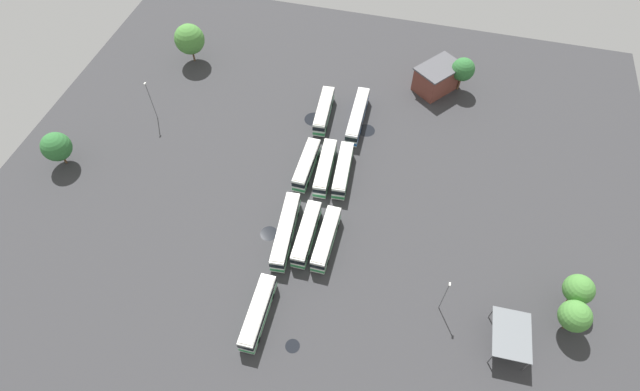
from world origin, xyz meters
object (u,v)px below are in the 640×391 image
(bus_row3_slot0, at_px, (357,116))
(maintenance_shelter, at_px, (512,335))
(bus_row0_slot2, at_px, (258,313))
(bus_row2_slot2, at_px, (307,165))
(lamp_post_mid_lot, at_px, (445,295))
(depot_building, at_px, (437,78))
(tree_northwest, at_px, (56,147))
(bus_row2_slot1, at_px, (325,168))
(bus_row1_slot2, at_px, (286,231))
(lamp_post_far_corner, at_px, (151,100))
(bus_row2_slot0, at_px, (343,170))
(bus_row1_slot1, at_px, (306,234))
(bus_row3_slot2, at_px, (324,111))
(bus_row1_slot0, at_px, (326,239))
(tree_west_edge, at_px, (579,289))
(tree_northeast, at_px, (463,69))
(tree_east_edge, at_px, (189,39))
(tree_south_edge, at_px, (575,316))

(bus_row3_slot0, bearing_deg, maintenance_shelter, -141.94)
(bus_row0_slot2, distance_m, bus_row2_slot2, 31.71)
(lamp_post_mid_lot, bearing_deg, depot_building, 7.20)
(bus_row2_slot2, relative_size, tree_northwest, 1.52)
(bus_row2_slot1, relative_size, depot_building, 1.07)
(bus_row1_slot2, height_order, bus_row2_slot2, same)
(lamp_post_far_corner, bearing_deg, bus_row2_slot0, -97.74)
(bus_row1_slot1, distance_m, bus_row2_slot2, 16.04)
(bus_row1_slot1, distance_m, bus_row3_slot2, 31.43)
(bus_row0_slot2, xyz_separation_m, bus_row1_slot2, (15.80, 0.21, 0.00))
(bus_row1_slot0, xyz_separation_m, lamp_post_far_corner, (21.89, 43.55, 3.39))
(bus_row2_slot2, height_order, tree_west_edge, tree_west_edge)
(tree_west_edge, bearing_deg, bus_row3_slot0, 52.76)
(lamp_post_far_corner, distance_m, tree_northeast, 67.87)
(bus_row1_slot2, bearing_deg, lamp_post_far_corner, 58.47)
(bus_row2_slot1, xyz_separation_m, bus_row2_slot2, (-0.16, 3.73, -0.00))
(bus_row2_slot1, xyz_separation_m, tree_west_edge, (-16.55, -45.52, 2.96))
(bus_row2_slot2, bearing_deg, depot_building, -35.18)
(maintenance_shelter, bearing_deg, tree_east_edge, 55.05)
(bus_row2_slot0, relative_size, bus_row3_slot2, 1.00)
(tree_northwest, bearing_deg, tree_west_edge, -93.65)
(bus_row2_slot0, distance_m, tree_east_edge, 50.38)
(bus_row2_slot0, bearing_deg, bus_row2_slot2, 93.67)
(bus_row3_slot0, xyz_separation_m, tree_south_edge, (-36.80, -41.68, 2.61))
(bus_row2_slot1, height_order, tree_northwest, tree_northwest)
(maintenance_shelter, bearing_deg, tree_south_edge, -61.32)
(maintenance_shelter, bearing_deg, bus_row3_slot0, 38.06)
(bus_row2_slot1, height_order, bus_row2_slot2, same)
(bus_row1_slot2, distance_m, bus_row3_slot2, 31.53)
(tree_south_edge, relative_size, tree_east_edge, 0.73)
(lamp_post_mid_lot, bearing_deg, tree_west_edge, -72.90)
(bus_row1_slot1, xyz_separation_m, lamp_post_mid_lot, (-7.20, -24.58, 2.87))
(bus_row1_slot0, height_order, bus_row2_slot1, same)
(bus_row0_slot2, relative_size, tree_west_edge, 1.69)
(bus_row1_slot0, height_order, lamp_post_mid_lot, lamp_post_mid_lot)
(bus_row2_slot1, distance_m, bus_row2_slot2, 3.74)
(bus_row2_slot2, bearing_deg, bus_row1_slot0, -153.14)
(bus_row1_slot1, xyz_separation_m, lamp_post_far_corner, (21.76, 39.91, 3.39))
(bus_row1_slot1, relative_size, tree_west_edge, 1.73)
(bus_row2_slot2, bearing_deg, bus_row3_slot2, 1.68)
(bus_row1_slot1, xyz_separation_m, tree_south_edge, (-5.55, -44.36, 2.61))
(bus_row0_slot2, distance_m, tree_northeast, 69.26)
(lamp_post_mid_lot, bearing_deg, tree_south_edge, -85.23)
(bus_row0_slot2, bearing_deg, bus_row2_slot1, -5.39)
(tree_south_edge, distance_m, tree_east_edge, 96.77)
(tree_northeast, relative_size, tree_northwest, 1.07)
(tree_northeast, bearing_deg, bus_row3_slot2, 121.15)
(bus_row3_slot2, relative_size, tree_south_edge, 1.78)
(bus_row2_slot1, height_order, bus_row3_slot0, same)
(lamp_post_far_corner, xyz_separation_m, tree_northwest, (-16.48, 12.20, -0.49))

